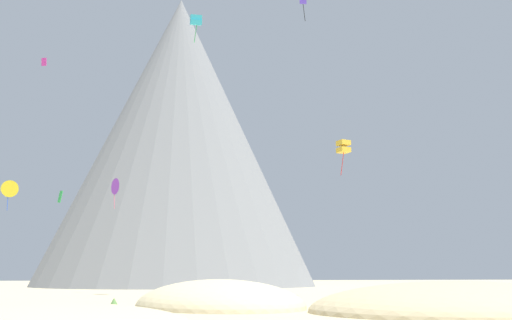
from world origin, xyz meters
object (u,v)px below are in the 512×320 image
Objects in this scene: kite_gold_mid at (343,147)px; bush_ridge_crest at (114,304)px; kite_indigo_high at (303,2)px; rock_massif at (185,159)px; kite_cyan_high at (196,20)px; kite_violet_mid at (116,187)px; kite_green_low at (60,197)px; bush_far_left at (218,308)px; kite_yellow_low at (10,189)px; kite_magenta_high at (44,62)px; bush_near_right at (464,301)px.

bush_ridge_crest is at bearing 24.41° from kite_gold_mid.
kite_indigo_high is at bearing -81.46° from kite_gold_mid.
rock_massif is 58.23m from kite_cyan_high.
kite_violet_mid is 2.75× the size of kite_green_low.
kite_yellow_low is (-22.09, 40.89, 13.22)m from bush_far_left.
bush_ridge_crest is at bearing 152.10° from kite_violet_mid.
kite_cyan_high is at bearing 73.51° from bush_ridge_crest.
kite_indigo_high reaches higher than kite_violet_mid.
kite_violet_mid is 20.62m from kite_magenta_high.
kite_violet_mid is at bearing 121.60° from kite_cyan_high.
kite_magenta_high reaches higher than bush_far_left.
kite_magenta_high is at bearing -110.41° from rock_massif.
bush_near_right is at bearing 135.99° from kite_yellow_low.
kite_indigo_high is (15.06, 31.02, 37.89)m from bush_far_left.
bush_near_right is 46.83m from kite_indigo_high.
kite_gold_mid is 36.96m from kite_magenta_high.
kite_violet_mid reaches higher than kite_yellow_low.
kite_yellow_low is 45.68m from kite_indigo_high.
bush_far_left is 21.55m from bush_near_right.
kite_cyan_high reaches higher than kite_yellow_low.
kite_cyan_high is 27.60m from kite_green_low.
bush_ridge_crest is 0.01× the size of rock_massif.
kite_gold_mid is at bearing 41.99° from bush_ridge_crest.
kite_violet_mid is (-29.87, 39.47, 14.09)m from bush_near_right.
rock_massif is 18.46× the size of kite_yellow_low.
kite_cyan_high is (-3.24, -57.67, 7.34)m from rock_massif.
kite_yellow_low is at bearing -148.20° from kite_indigo_high.
bush_ridge_crest is at bearing -161.17° from kite_magenta_high.
bush_far_left is 0.47× the size of kite_violet_mid.
kite_violet_mid is at bearing -161.02° from kite_indigo_high.
kite_yellow_low is at bearing 64.48° from kite_green_low.
kite_violet_mid reaches higher than bush_far_left.
kite_gold_mid is at bearing 154.69° from kite_yellow_low.
bush_near_right is 49.45m from kite_green_low.
bush_ridge_crest is 0.97× the size of kite_magenta_high.
kite_yellow_low is at bearing 151.07° from kite_cyan_high.
kite_magenta_high is (-8.46, -13.67, 12.92)m from kite_violet_mid.
kite_green_low is at bearing -20.56° from kite_magenta_high.
bush_ridge_crest is 43.74m from kite_violet_mid.
bush_far_left is 1.90× the size of kite_magenta_high.
kite_cyan_high is 15.24m from kite_indigo_high.
kite_indigo_high is (30.19, -4.52, 26.16)m from kite_green_low.
kite_green_low is at bearing 113.06° from bush_far_left.
kite_cyan_high reaches higher than kite_magenta_high.
kite_magenta_high reaches higher than bush_near_right.
kite_yellow_low is 8.90m from kite_green_low.
kite_cyan_high is 32.69m from kite_yellow_low.
kite_gold_mid is 0.98× the size of kite_violet_mid.
kite_cyan_high is 0.91× the size of kite_gold_mid.
bush_near_right is at bearing -78.19° from rock_massif.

